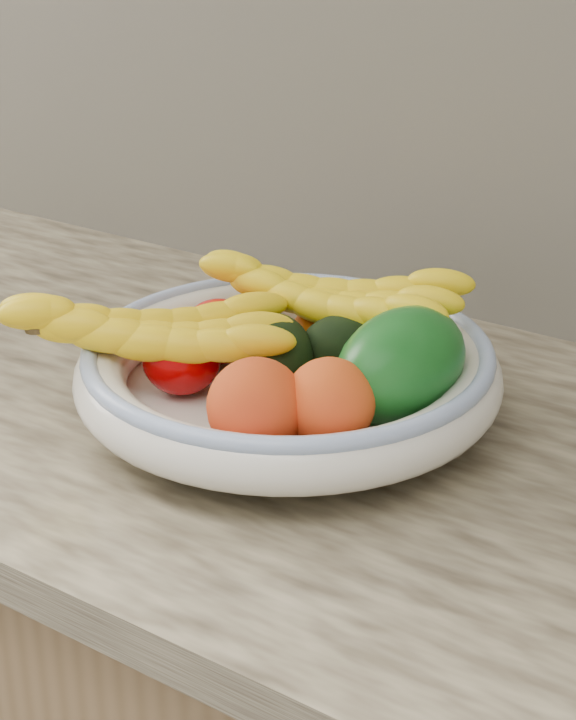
{
  "coord_description": "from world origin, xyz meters",
  "views": [
    {
      "loc": [
        0.51,
        0.9,
        1.38
      ],
      "look_at": [
        0.0,
        1.66,
        0.96
      ],
      "focal_mm": 55.0,
      "sensor_mm": 36.0,
      "label": 1
    }
  ],
  "objects_px": {
    "banana_bunch_front": "(148,339)",
    "green_mango": "(401,366)",
    "banana_bunch_back": "(326,304)",
    "fruit_bowl": "(288,371)"
  },
  "relations": [
    {
      "from": "banana_bunch_front",
      "to": "banana_bunch_back",
      "type": "bearing_deg",
      "value": 18.16
    },
    {
      "from": "green_mango",
      "to": "banana_bunch_front",
      "type": "distance_m",
      "value": 0.23
    },
    {
      "from": "fruit_bowl",
      "to": "banana_bunch_front",
      "type": "xyz_separation_m",
      "value": [
        -0.1,
        -0.07,
        0.03
      ]
    },
    {
      "from": "green_mango",
      "to": "banana_bunch_front",
      "type": "height_order",
      "value": "green_mango"
    },
    {
      "from": "banana_bunch_front",
      "to": "green_mango",
      "type": "bearing_deg",
      "value": -16.09
    },
    {
      "from": "fruit_bowl",
      "to": "green_mango",
      "type": "xyz_separation_m",
      "value": [
        0.11,
        0.02,
        0.03
      ]
    },
    {
      "from": "banana_bunch_back",
      "to": "green_mango",
      "type": "bearing_deg",
      "value": -37.34
    },
    {
      "from": "banana_bunch_back",
      "to": "banana_bunch_front",
      "type": "distance_m",
      "value": 0.18
    },
    {
      "from": "banana_bunch_back",
      "to": "banana_bunch_front",
      "type": "bearing_deg",
      "value": -132.63
    },
    {
      "from": "fruit_bowl",
      "to": "green_mango",
      "type": "distance_m",
      "value": 0.11
    }
  ]
}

